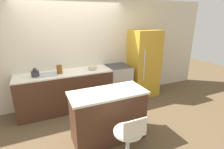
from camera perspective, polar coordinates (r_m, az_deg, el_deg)
The scene contains 10 objects.
ground_plane at distance 4.30m, azimuth -9.12°, elevation -12.09°, with size 14.00×14.00×0.00m, color brown.
wall_back at distance 4.48m, azimuth -12.35°, elevation 6.83°, with size 8.00×0.06×2.60m.
back_counter at distance 4.34m, azimuth -14.81°, elevation -5.29°, with size 2.17×0.65×0.94m.
kitchen_island at distance 3.23m, azimuth -1.31°, elevation -13.21°, with size 1.33×0.61×0.93m.
oven_range at distance 4.72m, azimuth 1.94°, elevation -2.67°, with size 0.58×0.66×0.94m.
refrigerator at distance 4.97m, azimuth 10.28°, elevation 3.55°, with size 0.75×0.66×1.83m.
stool_chair at distance 2.74m, azimuth 5.48°, elevation -20.83°, with size 0.42×0.42×0.88m.
kettle at distance 4.09m, azimuth -23.80°, elevation 0.47°, with size 0.17×0.17×0.19m.
mixing_bowl at distance 4.29m, azimuth -6.43°, elevation 2.22°, with size 0.21×0.21×0.08m.
canister_jar at distance 4.11m, azimuth -16.79°, elevation 1.69°, with size 0.13×0.13×0.19m.
Camera 1 is at (-0.89, -3.61, 2.16)m, focal length 28.00 mm.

